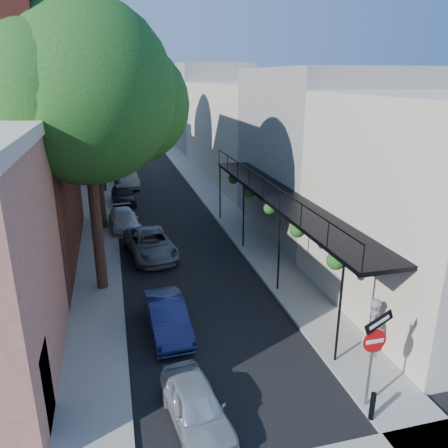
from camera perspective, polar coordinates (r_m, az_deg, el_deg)
road_surface at (r=38.46m, az=-9.67°, el=5.61°), size 6.00×64.00×0.01m
sidewalk_left at (r=38.35m, az=-15.65°, el=5.22°), size 2.00×64.00×0.12m
sidewalk_right at (r=38.96m, az=-3.78°, el=6.09°), size 2.00×64.00×0.12m
buildings_left at (r=36.87m, az=-24.75°, el=11.42°), size 10.10×59.10×12.00m
buildings_right at (r=38.98m, az=3.63°, el=12.60°), size 9.80×55.00×10.00m
sign_post at (r=12.24m, az=19.00°, el=-14.64°), size 0.89×0.17×2.99m
bollard at (r=12.74m, az=18.81°, el=-21.59°), size 0.14×0.14×0.80m
oak_near at (r=17.65m, az=-16.33°, el=15.79°), size 7.48×6.80×11.42m
oak_mid at (r=25.65m, az=-15.93°, el=14.68°), size 6.60×6.00×10.20m
oak_far at (r=34.65m, az=-15.81°, el=17.56°), size 7.70×7.00×11.90m
parked_car_a at (r=12.12m, az=-3.65°, el=-22.65°), size 1.73×3.43×1.12m
parked_car_b at (r=15.70m, az=-7.40°, el=-11.94°), size 1.41×3.67×1.19m
parked_car_c at (r=22.07m, az=-9.55°, el=-2.59°), size 2.65×4.79×1.27m
parked_car_d at (r=26.31m, az=-12.92°, el=0.54°), size 1.92×4.00×1.12m
parked_car_e at (r=31.56m, az=-13.05°, el=3.77°), size 1.69×4.00×1.35m
parked_car_f at (r=36.53m, az=-12.51°, el=5.85°), size 1.86×4.34×1.39m
parked_car_g at (r=41.07m, az=-13.32°, el=7.08°), size 2.25×4.55×1.24m
pedestrian at (r=14.87m, az=19.06°, el=-12.56°), size 0.71×0.83×1.94m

